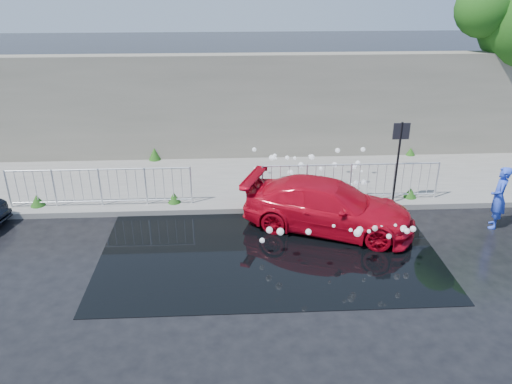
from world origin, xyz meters
TOP-DOWN VIEW (x-y plane):
  - ground at (0.00, 0.00)m, footprint 90.00×90.00m
  - pavement at (0.00, 5.00)m, footprint 30.00×4.00m
  - curb at (0.00, 3.00)m, footprint 30.00×0.25m
  - retaining_wall at (0.00, 7.20)m, footprint 30.00×0.60m
  - puddle at (0.50, 1.00)m, footprint 8.00×5.00m
  - sign_post at (4.20, 3.10)m, footprint 0.45×0.06m
  - railing_left at (-4.00, 3.35)m, footprint 5.05×0.05m
  - railing_right at (3.00, 3.35)m, footprint 5.05×0.05m
  - weeds at (-0.39, 4.55)m, footprint 12.17×3.93m
  - water_spray at (2.18, 2.95)m, footprint 3.67×5.55m
  - red_car at (2.12, 1.95)m, footprint 4.72×3.27m
  - person at (6.50, 1.80)m, footprint 0.63×0.73m

SIDE VIEW (x-z plane):
  - ground at x=0.00m, z-range 0.00..0.00m
  - puddle at x=0.50m, z-range 0.00..0.01m
  - pavement at x=0.00m, z-range 0.00..0.15m
  - curb at x=0.00m, z-range 0.00..0.16m
  - weeds at x=-0.39m, z-range 0.12..0.55m
  - red_car at x=2.12m, z-range 0.00..1.27m
  - railing_left at x=-4.00m, z-range 0.19..1.29m
  - railing_right at x=3.00m, z-range 0.19..1.29m
  - water_spray at x=2.18m, z-range 0.25..1.28m
  - person at x=6.50m, z-range 0.00..1.68m
  - sign_post at x=4.20m, z-range 0.47..2.97m
  - retaining_wall at x=0.00m, z-range 0.15..3.65m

